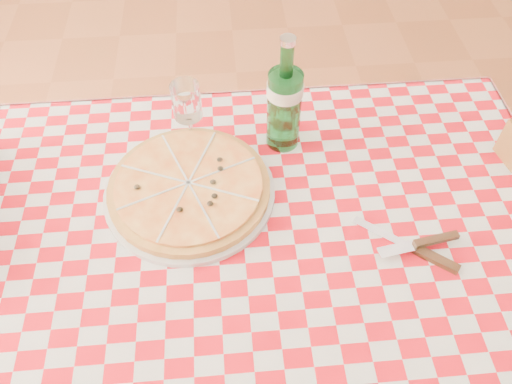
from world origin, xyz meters
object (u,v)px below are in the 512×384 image
at_px(wine_glass, 188,115).
at_px(water_bottle, 285,95).
at_px(pizza_plate, 189,187).
at_px(dining_table, 267,256).

bearing_deg(wine_glass, water_bottle, -5.55).
xyz_separation_m(pizza_plate, wine_glass, (0.00, 0.17, 0.06)).
bearing_deg(wine_glass, pizza_plate, -91.65).
bearing_deg(dining_table, pizza_plate, 144.68).
xyz_separation_m(pizza_plate, water_bottle, (0.22, 0.14, 0.12)).
height_order(dining_table, water_bottle, water_bottle).
bearing_deg(pizza_plate, dining_table, -35.32).
bearing_deg(water_bottle, pizza_plate, -146.93).
bearing_deg(water_bottle, wine_glass, 174.45).
relative_size(dining_table, wine_glass, 7.15).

